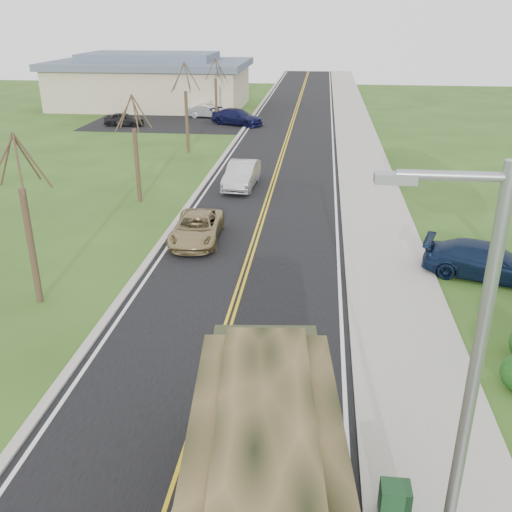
% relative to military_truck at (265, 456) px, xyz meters
% --- Properties ---
extents(road, '(8.00, 120.00, 0.01)m').
position_rel_military_truck_xyz_m(road, '(-2.04, 39.07, -2.04)').
color(road, black).
rests_on(road, ground).
extents(curb_right, '(0.30, 120.00, 0.12)m').
position_rel_military_truck_xyz_m(curb_right, '(2.11, 39.07, -1.99)').
color(curb_right, '#9E998E').
rests_on(curb_right, ground).
extents(sidewalk_right, '(3.20, 120.00, 0.10)m').
position_rel_military_truck_xyz_m(sidewalk_right, '(3.86, 39.07, -2.00)').
color(sidewalk_right, '#9E998E').
rests_on(sidewalk_right, ground).
extents(curb_left, '(0.30, 120.00, 0.10)m').
position_rel_military_truck_xyz_m(curb_left, '(-6.19, 39.07, -2.00)').
color(curb_left, '#9E998E').
rests_on(curb_left, ground).
extents(street_light, '(1.65, 0.22, 8.00)m').
position_rel_military_truck_xyz_m(street_light, '(2.86, -1.43, 2.38)').
color(street_light, gray).
rests_on(street_light, ground).
extents(bare_tree_a, '(1.93, 2.26, 6.08)m').
position_rel_military_truck_xyz_m(bare_tree_a, '(-9.04, 9.07, 0.58)').
color(bare_tree_a, '#38281C').
rests_on(bare_tree_a, ground).
extents(bare_tree_b, '(1.83, 2.14, 5.73)m').
position_rel_military_truck_xyz_m(bare_tree_b, '(-9.04, 21.07, 0.43)').
color(bare_tree_b, '#38281C').
rests_on(bare_tree_b, ground).
extents(bare_tree_c, '(2.04, 2.39, 6.42)m').
position_rel_military_truck_xyz_m(bare_tree_c, '(-9.04, 33.07, 0.73)').
color(bare_tree_c, '#38281C').
rests_on(bare_tree_c, ground).
extents(bare_tree_d, '(1.88, 2.20, 5.91)m').
position_rel_military_truck_xyz_m(bare_tree_d, '(-9.04, 45.07, 0.50)').
color(bare_tree_d, '#38281C').
rests_on(bare_tree_d, ground).
extents(commercial_building, '(25.50, 21.50, 5.65)m').
position_rel_military_truck_xyz_m(commercial_building, '(-18.02, 55.05, 0.64)').
color(commercial_building, tan).
rests_on(commercial_building, ground).
extents(military_truck, '(3.19, 7.38, 3.58)m').
position_rel_military_truck_xyz_m(military_truck, '(0.00, 0.00, 0.00)').
color(military_truck, black).
rests_on(military_truck, ground).
extents(suv_champagne, '(2.28, 4.58, 1.25)m').
position_rel_military_truck_xyz_m(suv_champagne, '(-4.65, 15.54, -1.42)').
color(suv_champagne, '#958154').
rests_on(suv_champagne, ground).
extents(sedan_silver, '(1.85, 4.66, 1.51)m').
position_rel_military_truck_xyz_m(sedan_silver, '(-3.82, 24.42, -1.29)').
color(sedan_silver, '#B2B3B7').
rests_on(sedan_silver, ground).
extents(pickup_navy, '(5.07, 3.22, 1.37)m').
position_rel_military_truck_xyz_m(pickup_navy, '(7.33, 13.02, -1.36)').
color(pickup_navy, '#0F1C37').
rests_on(pickup_navy, ground).
extents(utility_box_near, '(0.60, 0.50, 0.80)m').
position_rel_military_truck_xyz_m(utility_box_near, '(2.56, 0.71, -1.55)').
color(utility_box_near, '#163F1F').
rests_on(utility_box_near, sidewalk_right).
extents(lot_car_dark, '(3.60, 1.51, 1.22)m').
position_rel_military_truck_xyz_m(lot_car_dark, '(-17.29, 43.05, -1.44)').
color(lot_car_dark, black).
rests_on(lot_car_dark, ground).
extents(lot_car_silver, '(4.05, 1.86, 1.29)m').
position_rel_military_truck_xyz_m(lot_car_silver, '(-10.53, 48.40, -1.40)').
color(lot_car_silver, '#B7B6BC').
rests_on(lot_car_silver, ground).
extents(lot_car_navy, '(5.42, 3.88, 1.46)m').
position_rel_military_truck_xyz_m(lot_car_navy, '(-7.04, 44.73, -1.32)').
color(lot_car_navy, black).
rests_on(lot_car_navy, ground).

